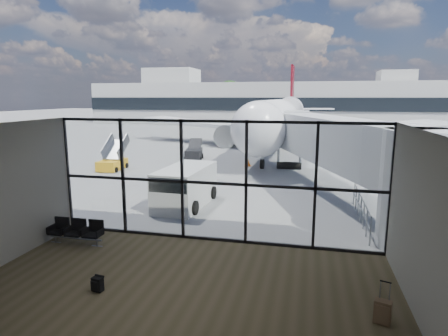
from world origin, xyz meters
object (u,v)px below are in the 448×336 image
at_px(belt_loader, 194,153).
at_px(mobile_stairs, 113,163).
at_px(seating_row, 77,230).
at_px(backpack, 97,284).
at_px(airliner, 281,117).
at_px(service_van, 185,186).
at_px(suitcase, 383,312).

relative_size(belt_loader, mobile_stairs, 1.24).
height_order(belt_loader, mobile_stairs, mobile_stairs).
xyz_separation_m(seating_row, belt_loader, (-1.47, 18.73, 0.05)).
xyz_separation_m(backpack, airliner, (2.30, 33.95, 2.84)).
bearing_deg(mobile_stairs, airliner, 55.35).
xyz_separation_m(seating_row, mobile_stairs, (-5.98, 13.18, -0.01)).
relative_size(airliner, belt_loader, 10.45).
distance_m(backpack, service_van, 8.54).
bearing_deg(seating_row, service_van, 67.37).
relative_size(service_van, mobile_stairs, 1.48).
height_order(backpack, suitcase, suitcase).
bearing_deg(service_van, backpack, -85.17).
distance_m(service_van, mobile_stairs, 11.23).
xyz_separation_m(service_van, belt_loader, (-3.71, 13.18, -0.43)).
height_order(suitcase, belt_loader, belt_loader).
relative_size(seating_row, belt_loader, 0.55).
distance_m(backpack, suitcase, 7.37).
distance_m(airliner, mobile_stairs, 21.04).
xyz_separation_m(belt_loader, mobile_stairs, (-4.51, -5.55, -0.06)).
bearing_deg(mobile_stairs, seating_row, -68.81).
bearing_deg(backpack, mobile_stairs, 127.37).
bearing_deg(seating_row, mobile_stairs, 113.80).
bearing_deg(airliner, belt_loader, -116.75).
bearing_deg(belt_loader, suitcase, -73.59).
bearing_deg(service_van, seating_row, -109.65).
distance_m(seating_row, mobile_stairs, 14.47).
bearing_deg(belt_loader, backpack, -90.95).
height_order(seating_row, airliner, airliner).
relative_size(airliner, mobile_stairs, 12.96).
bearing_deg(suitcase, belt_loader, 136.15).
relative_size(suitcase, belt_loader, 0.28).
xyz_separation_m(airliner, belt_loader, (-6.37, -12.27, -2.51)).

